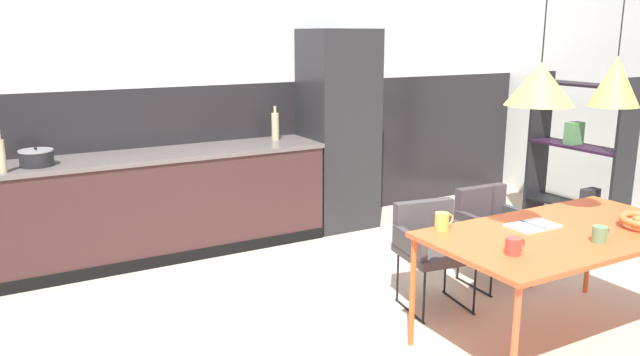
% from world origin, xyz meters
% --- Properties ---
extents(ground_plane, '(9.10, 9.10, 0.00)m').
position_xyz_m(ground_plane, '(0.00, 0.00, 0.00)').
color(ground_plane, '#CAAE95').
extents(back_wall_splashback_dark, '(7.00, 0.12, 1.45)m').
position_xyz_m(back_wall_splashback_dark, '(0.00, 2.82, 0.72)').
color(back_wall_splashback_dark, black).
rests_on(back_wall_splashback_dark, ground).
extents(back_wall_panel_upper, '(7.00, 0.12, 1.45)m').
position_xyz_m(back_wall_panel_upper, '(0.00, 2.82, 2.17)').
color(back_wall_panel_upper, silver).
rests_on(back_wall_panel_upper, back_wall_splashback_dark).
extents(kitchen_counter, '(3.78, 0.63, 0.92)m').
position_xyz_m(kitchen_counter, '(-1.47, 2.46, 0.46)').
color(kitchen_counter, '#3B2323').
rests_on(kitchen_counter, ground).
extents(refrigerator_column, '(0.65, 0.60, 1.96)m').
position_xyz_m(refrigerator_column, '(0.75, 2.46, 0.98)').
color(refrigerator_column, '#232326').
rests_on(refrigerator_column, ground).
extents(dining_table, '(1.73, 0.91, 0.74)m').
position_xyz_m(dining_table, '(0.69, -0.34, 0.70)').
color(dining_table, '#DC542A').
rests_on(dining_table, ground).
extents(armchair_by_stool, '(0.55, 0.54, 0.74)m').
position_xyz_m(armchair_by_stool, '(0.35, 0.49, 0.50)').
color(armchair_by_stool, '#3C3739').
rests_on(armchair_by_stool, ground).
extents(armchair_far_side, '(0.51, 0.49, 0.74)m').
position_xyz_m(armchair_far_side, '(1.04, 0.62, 0.48)').
color(armchair_far_side, '#3C3739').
rests_on(armchair_far_side, ground).
extents(open_book, '(0.31, 0.20, 0.02)m').
position_xyz_m(open_book, '(0.59, -0.19, 0.75)').
color(open_book, white).
rests_on(open_book, dining_table).
extents(mug_dark_espresso, '(0.13, 0.08, 0.10)m').
position_xyz_m(mug_dark_espresso, '(0.69, -0.58, 0.79)').
color(mug_dark_espresso, '#5B8456').
rests_on(mug_dark_espresso, dining_table).
extents(mug_wide_latte, '(0.13, 0.09, 0.09)m').
position_xyz_m(mug_wide_latte, '(0.11, -0.48, 0.79)').
color(mug_wide_latte, '#B23D33').
rests_on(mug_wide_latte, dining_table).
extents(mug_short_terracotta, '(0.13, 0.09, 0.11)m').
position_xyz_m(mug_short_terracotta, '(0.05, 0.04, 0.80)').
color(mug_short_terracotta, gold).
rests_on(mug_short_terracotta, dining_table).
extents(cooking_pot, '(0.25, 0.25, 0.15)m').
position_xyz_m(cooking_pot, '(-2.00, 2.38, 0.98)').
color(cooking_pot, black).
rests_on(cooking_pot, kitchen_counter).
extents(bottle_spice_small, '(0.06, 0.06, 0.33)m').
position_xyz_m(bottle_spice_small, '(-2.25, 2.24, 1.05)').
color(bottle_spice_small, tan).
rests_on(bottle_spice_small, kitchen_counter).
extents(bottle_oil_tall, '(0.07, 0.07, 0.32)m').
position_xyz_m(bottle_oil_tall, '(0.11, 2.56, 1.05)').
color(bottle_oil_tall, tan).
rests_on(bottle_oil_tall, kitchen_counter).
extents(open_shelf_unit, '(0.30, 1.02, 1.54)m').
position_xyz_m(open_shelf_unit, '(2.70, 1.15, 0.79)').
color(open_shelf_unit, black).
rests_on(open_shelf_unit, ground).
extents(pendant_lamp_over_table_near, '(0.38, 0.38, 1.31)m').
position_xyz_m(pendant_lamp_over_table_near, '(0.35, -0.36, 1.65)').
color(pendant_lamp_over_table_near, black).
extents(pendant_lamp_over_table_far, '(0.30, 0.30, 1.36)m').
position_xyz_m(pendant_lamp_over_table_far, '(1.04, -0.33, 1.63)').
color(pendant_lamp_over_table_far, black).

